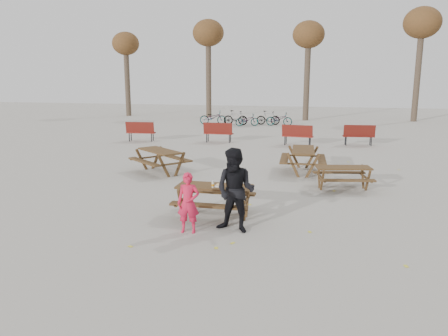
% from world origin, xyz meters
% --- Properties ---
extents(ground, '(80.00, 80.00, 0.00)m').
position_xyz_m(ground, '(0.00, 0.00, 0.00)').
color(ground, gray).
rests_on(ground, ground).
extents(main_picnic_table, '(1.80, 1.45, 0.78)m').
position_xyz_m(main_picnic_table, '(0.00, 0.00, 0.59)').
color(main_picnic_table, '#392414').
rests_on(main_picnic_table, ground).
extents(food_tray, '(0.18, 0.11, 0.03)m').
position_xyz_m(food_tray, '(0.12, -0.11, 0.79)').
color(food_tray, white).
rests_on(food_tray, main_picnic_table).
extents(bread_roll, '(0.14, 0.06, 0.05)m').
position_xyz_m(bread_roll, '(0.12, -0.11, 0.83)').
color(bread_roll, tan).
rests_on(bread_roll, food_tray).
extents(soda_bottle, '(0.07, 0.07, 0.17)m').
position_xyz_m(soda_bottle, '(0.01, -0.18, 0.85)').
color(soda_bottle, silver).
rests_on(soda_bottle, main_picnic_table).
extents(child, '(0.52, 0.37, 1.33)m').
position_xyz_m(child, '(-0.28, -1.18, 0.66)').
color(child, red).
rests_on(child, ground).
extents(adult, '(1.01, 0.86, 1.85)m').
position_xyz_m(adult, '(0.70, -0.90, 0.93)').
color(adult, black).
rests_on(adult, ground).
extents(picnic_table_east, '(1.83, 1.59, 0.69)m').
position_xyz_m(picnic_table_east, '(3.11, 3.41, 0.35)').
color(picnic_table_east, '#392414').
rests_on(picnic_table_east, ground).
extents(picnic_table_north, '(2.42, 2.36, 0.81)m').
position_xyz_m(picnic_table_north, '(-3.08, 4.33, 0.40)').
color(picnic_table_north, '#392414').
rests_on(picnic_table_north, ground).
extents(picnic_table_far, '(1.66, 2.02, 0.84)m').
position_xyz_m(picnic_table_far, '(1.81, 5.55, 0.42)').
color(picnic_table_far, '#392414').
rests_on(picnic_table_far, ground).
extents(park_bench_row, '(12.58, 1.75, 1.03)m').
position_xyz_m(park_bench_row, '(-1.07, 11.82, 0.52)').
color(park_bench_row, maroon).
rests_on(park_bench_row, ground).
extents(bicycle_row, '(6.49, 1.91, 1.01)m').
position_xyz_m(bicycle_row, '(-2.83, 20.06, 0.47)').
color(bicycle_row, black).
rests_on(bicycle_row, ground).
extents(tree_row, '(32.17, 3.52, 8.26)m').
position_xyz_m(tree_row, '(0.90, 25.15, 6.19)').
color(tree_row, '#382B21').
rests_on(tree_row, ground).
extents(fallen_leaves, '(11.00, 11.00, 0.01)m').
position_xyz_m(fallen_leaves, '(0.50, 2.50, 0.00)').
color(fallen_leaves, gold).
rests_on(fallen_leaves, ground).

